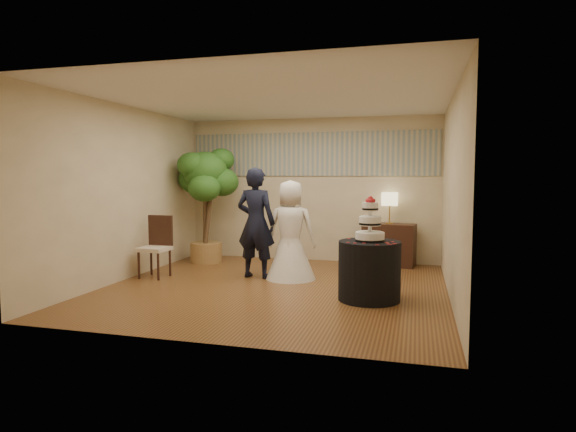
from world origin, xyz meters
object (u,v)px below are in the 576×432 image
(cake_table, at_px, (369,271))
(console, at_px, (389,245))
(bride, at_px, (291,230))
(wedding_cake, at_px, (370,219))
(ficus_tree, at_px, (205,204))
(table_lamp, at_px, (390,208))
(side_chair, at_px, (154,247))
(groom, at_px, (256,223))

(cake_table, distance_m, console, 2.62)
(bride, xyz_separation_m, cake_table, (1.37, -1.03, -0.40))
(wedding_cake, xyz_separation_m, ficus_tree, (-3.33, 2.06, 0.02))
(cake_table, distance_m, wedding_cake, 0.70)
(wedding_cake, relative_size, table_lamp, 1.05)
(bride, height_order, cake_table, bride)
(cake_table, xyz_separation_m, ficus_tree, (-3.33, 2.06, 0.73))
(ficus_tree, distance_m, side_chair, 1.65)
(console, height_order, ficus_tree, ficus_tree)
(cake_table, distance_m, ficus_tree, 3.99)
(groom, distance_m, cake_table, 2.23)
(wedding_cake, height_order, console, wedding_cake)
(groom, distance_m, bride, 0.59)
(wedding_cake, bearing_deg, groom, 153.25)
(cake_table, relative_size, table_lamp, 1.43)
(bride, xyz_separation_m, ficus_tree, (-1.97, 1.02, 0.32))
(groom, bearing_deg, table_lamp, -135.19)
(ficus_tree, relative_size, side_chair, 2.22)
(cake_table, bearing_deg, groom, 153.25)
(console, relative_size, ficus_tree, 0.42)
(bride, height_order, wedding_cake, bride)
(bride, xyz_separation_m, table_lamp, (1.48, 1.59, 0.28))
(cake_table, height_order, ficus_tree, ficus_tree)
(groom, xyz_separation_m, table_lamp, (2.06, 1.64, 0.17))
(bride, relative_size, ficus_tree, 0.71)
(wedding_cake, relative_size, ficus_tree, 0.27)
(groom, height_order, bride, groom)
(console, relative_size, table_lamp, 1.63)
(cake_table, relative_size, ficus_tree, 0.37)
(groom, height_order, ficus_tree, ficus_tree)
(ficus_tree, bearing_deg, side_chair, -98.65)
(groom, relative_size, bride, 1.13)
(console, bearing_deg, table_lamp, 0.00)
(ficus_tree, bearing_deg, groom, -37.79)
(bride, bearing_deg, table_lamp, -134.70)
(cake_table, distance_m, table_lamp, 2.71)
(side_chair, bearing_deg, cake_table, -6.80)
(bride, xyz_separation_m, wedding_cake, (1.37, -1.03, 0.30))
(groom, height_order, console, groom)
(cake_table, distance_m, side_chair, 3.61)
(bride, bearing_deg, wedding_cake, 141.15)
(groom, bearing_deg, bride, -168.36)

